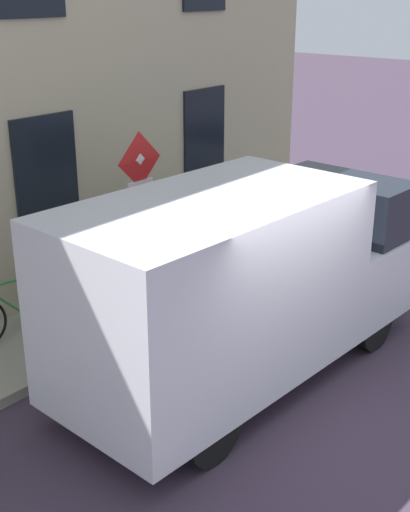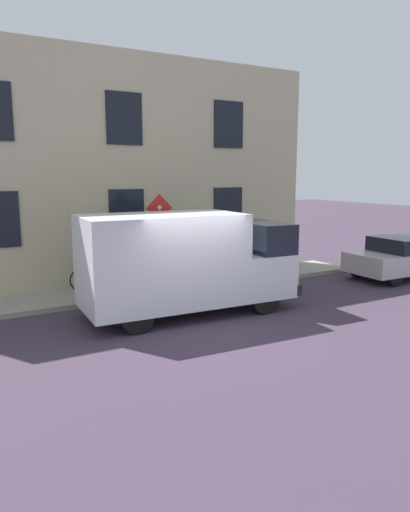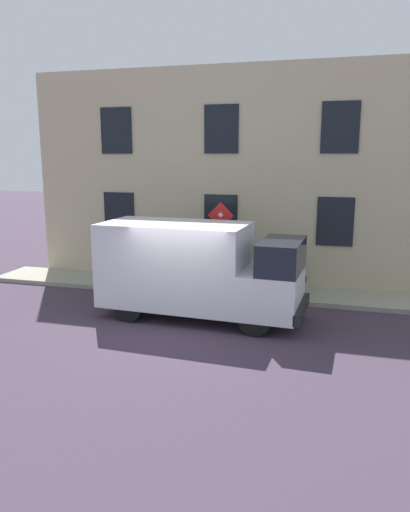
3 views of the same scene
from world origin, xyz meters
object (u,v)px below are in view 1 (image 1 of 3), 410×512
at_px(delivery_van, 243,280).
at_px(bicycle_blue, 75,286).
at_px(pedestrian, 203,218).
at_px(litter_bin, 143,284).
at_px(bicycle_black, 168,249).
at_px(sign_post_stacked, 140,202).
at_px(bicycle_green, 18,309).
at_px(bicycle_purple, 125,266).

bearing_deg(delivery_van, bicycle_blue, 97.61).
height_order(pedestrian, litter_bin, pedestrian).
relative_size(bicycle_black, pedestrian, 1.00).
bearing_deg(pedestrian, sign_post_stacked, 82.09).
height_order(delivery_van, pedestrian, delivery_van).
height_order(bicycle_blue, bicycle_green, same).
bearing_deg(litter_bin, bicycle_purple, -27.65).
bearing_deg(bicycle_purple, delivery_van, 73.57).
bearing_deg(bicycle_purple, sign_post_stacked, 57.90).
xyz_separation_m(delivery_van, bicycle_blue, (2.92, 0.25, -0.82)).
bearing_deg(sign_post_stacked, delivery_van, 174.79).
height_order(bicycle_blue, pedestrian, pedestrian).
bearing_deg(litter_bin, delivery_van, 171.34).
distance_m(bicycle_black, bicycle_purple, 1.02).
xyz_separation_m(bicycle_purple, bicycle_green, (0.00, 2.04, 0.00)).
height_order(delivery_van, bicycle_green, delivery_van).
distance_m(sign_post_stacked, bicycle_green, 2.26).
xyz_separation_m(sign_post_stacked, bicycle_blue, (1.01, 0.43, -1.40)).
bearing_deg(sign_post_stacked, litter_bin, -44.54).
distance_m(bicycle_blue, litter_bin, 1.04).
xyz_separation_m(bicycle_green, litter_bin, (-0.87, -1.59, 0.08)).
xyz_separation_m(sign_post_stacked, bicycle_green, (1.01, 1.45, -1.40)).
bearing_deg(pedestrian, delivery_van, 115.43).
height_order(bicycle_black, bicycle_green, same).
height_order(sign_post_stacked, delivery_van, sign_post_stacked).
height_order(bicycle_green, pedestrian, pedestrian).
height_order(bicycle_green, litter_bin, litter_bin).
bearing_deg(delivery_van, bicycle_black, 61.10).
xyz_separation_m(bicycle_purple, bicycle_blue, (0.00, 1.02, 0.00)).
distance_m(bicycle_blue, pedestrian, 2.52).
relative_size(sign_post_stacked, bicycle_black, 1.54).
distance_m(delivery_van, pedestrian, 3.27).
distance_m(delivery_van, bicycle_black, 3.52).
height_order(sign_post_stacked, bicycle_blue, sign_post_stacked).
height_order(bicycle_purple, bicycle_blue, same).
bearing_deg(bicycle_purple, bicycle_blue, -1.70).
distance_m(sign_post_stacked, bicycle_purple, 1.83).
bearing_deg(delivery_van, bicycle_green, 116.26).
xyz_separation_m(delivery_van, bicycle_purple, (2.92, -0.77, -0.82)).
bearing_deg(delivery_van, litter_bin, 83.99).
relative_size(bicycle_black, bicycle_green, 1.00).
distance_m(sign_post_stacked, pedestrian, 2.22).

